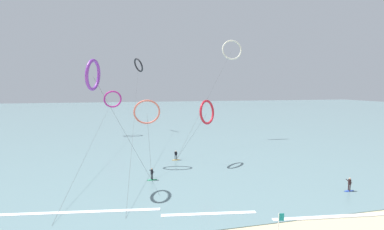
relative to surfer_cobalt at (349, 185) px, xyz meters
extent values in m
cube|color=slate|center=(-17.53, 95.33, -0.78)|extent=(400.00, 200.00, 0.08)
ellipsoid|color=#2647B7|center=(0.00, -0.01, -0.71)|extent=(1.40, 0.40, 0.06)
cylinder|color=black|center=(0.03, 0.13, -0.28)|extent=(0.12, 0.12, 0.80)
cylinder|color=black|center=(-0.03, -0.15, -0.28)|extent=(0.12, 0.12, 0.80)
cube|color=black|center=(0.00, -0.01, 0.43)|extent=(0.26, 0.36, 0.62)
sphere|color=tan|center=(0.00, -0.01, 0.85)|extent=(0.22, 0.22, 0.22)
cylinder|color=black|center=(0.05, 0.33, 0.48)|extent=(0.51, 0.20, 0.39)
cylinder|color=black|center=(-0.05, -0.10, 0.48)|extent=(0.51, 0.20, 0.39)
ellipsoid|color=#199351|center=(-23.49, 8.72, -0.71)|extent=(1.40, 0.40, 0.06)
cylinder|color=black|center=(-23.56, 8.84, -0.28)|extent=(0.12, 0.12, 0.80)
cylinder|color=black|center=(-23.42, 8.60, -0.28)|extent=(0.12, 0.12, 0.80)
cube|color=black|center=(-23.49, 8.72, 0.43)|extent=(0.34, 0.38, 0.62)
sphere|color=tan|center=(-23.49, 8.72, 0.85)|extent=(0.22, 0.22, 0.22)
cylinder|color=black|center=(-23.61, 9.03, 0.48)|extent=(0.47, 0.34, 0.39)
cylinder|color=black|center=(-23.37, 8.65, 0.48)|extent=(0.47, 0.34, 0.39)
ellipsoid|color=orange|center=(-18.90, 17.42, -0.71)|extent=(1.40, 0.40, 0.06)
cylinder|color=black|center=(-18.76, 17.43, -0.28)|extent=(0.12, 0.12, 0.80)
cylinder|color=black|center=(-19.04, 17.41, -0.28)|extent=(0.12, 0.12, 0.80)
cube|color=black|center=(-18.90, 17.42, 0.43)|extent=(0.33, 0.22, 0.62)
sphere|color=tan|center=(-18.90, 17.42, 0.85)|extent=(0.22, 0.22, 0.22)
cylinder|color=black|center=(-18.68, 17.55, 0.48)|extent=(0.12, 0.51, 0.39)
cylinder|color=black|center=(-19.12, 17.52, 0.48)|extent=(0.12, 0.51, 0.39)
torus|color=black|center=(-24.91, 48.94, 18.18)|extent=(3.57, 4.56, 4.00)
cylinder|color=#3F3F3F|center=(-25.71, 23.88, 8.57)|extent=(1.62, 50.13, 18.80)
torus|color=silver|center=(-3.04, 32.83, 20.79)|extent=(4.90, 1.52, 4.81)
cylinder|color=#3F3F3F|center=(-10.97, 25.13, 9.90)|extent=(15.89, 15.45, 21.45)
torus|color=red|center=(-14.33, 13.74, 7.95)|extent=(3.48, 3.22, 4.01)
cylinder|color=#3F3F3F|center=(-16.62, 15.58, 3.47)|extent=(4.60, 3.71, 8.60)
torus|color=#CC288E|center=(-31.67, 42.85, 8.84)|extent=(4.78, 2.51, 4.54)
cylinder|color=#3F3F3F|center=(-32.39, 20.80, 3.90)|extent=(1.46, 44.11, 9.47)
torus|color=purple|center=(-30.01, 5.50, 13.33)|extent=(1.54, 3.67, 3.62)
cylinder|color=#3F3F3F|center=(-26.75, 7.11, 6.17)|extent=(6.55, 3.25, 13.98)
torus|color=#EA7260|center=(-23.82, 14.44, 8.10)|extent=(4.20, 1.75, 4.01)
cylinder|color=#3F3F3F|center=(-23.66, 11.58, 3.57)|extent=(0.36, 5.74, 8.79)
cube|color=teal|center=(-14.32, -8.17, 1.88)|extent=(0.44, 0.11, 0.60)
cube|color=white|center=(-5.31, -4.98, -0.76)|extent=(14.75, 2.09, 0.12)
cube|color=white|center=(-18.35, -1.79, -0.76)|extent=(9.58, 1.78, 0.12)
cube|color=white|center=(-31.27, 1.28, -0.76)|extent=(16.45, 2.68, 0.12)
camera|label=1|loc=(-24.96, -24.78, 11.96)|focal=23.38mm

